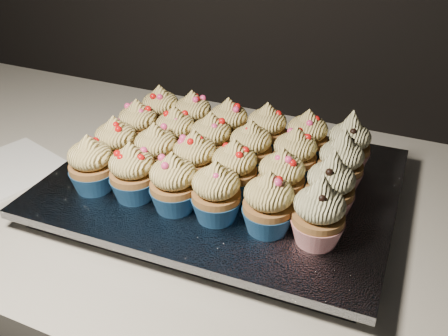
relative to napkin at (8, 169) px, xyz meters
The scene contains 28 objects.
worktop 0.53m from the napkin, ahead, with size 2.44×0.64×0.04m, color silver.
napkin is the anchor object (origin of this frame).
baking_tray 0.36m from the napkin, 12.05° to the left, with size 0.44×0.34×0.02m, color black.
foil_lining 0.36m from the napkin, 12.05° to the left, with size 0.48×0.37×0.01m, color silver.
cupcake_0 0.21m from the napkin, ahead, with size 0.06×0.06×0.08m.
cupcake_1 0.27m from the napkin, ahead, with size 0.06×0.06×0.08m.
cupcake_2 0.33m from the napkin, ahead, with size 0.06×0.06×0.08m.
cupcake_3 0.39m from the napkin, ahead, with size 0.06×0.06×0.08m.
cupcake_4 0.45m from the napkin, ahead, with size 0.06×0.06×0.08m.
cupcake_5 0.51m from the napkin, ahead, with size 0.06×0.06×0.10m.
cupcake_6 0.21m from the napkin, 10.51° to the left, with size 0.06×0.06×0.08m.
cupcake_7 0.27m from the napkin, ahead, with size 0.06×0.06×0.08m.
cupcake_8 0.33m from the napkin, ahead, with size 0.06×0.06×0.08m.
cupcake_9 0.39m from the napkin, ahead, with size 0.06×0.06×0.08m.
cupcake_10 0.45m from the napkin, ahead, with size 0.06×0.06×0.08m.
cupcake_11 0.51m from the napkin, ahead, with size 0.06×0.06×0.10m.
cupcake_12 0.23m from the napkin, 27.84° to the left, with size 0.06×0.06×0.08m.
cupcake_13 0.28m from the napkin, 21.82° to the left, with size 0.06×0.06×0.08m.
cupcake_14 0.34m from the napkin, 18.60° to the left, with size 0.06×0.06×0.08m.
cupcake_15 0.40m from the napkin, 15.59° to the left, with size 0.06×0.06×0.08m.
cupcake_16 0.46m from the napkin, 14.11° to the left, with size 0.06×0.06×0.08m.
cupcake_17 0.52m from the napkin, 12.72° to the left, with size 0.06×0.06×0.10m.
cupcake_18 0.26m from the napkin, 40.41° to the left, with size 0.06×0.06×0.08m.
cupcake_19 0.31m from the napkin, 33.44° to the left, with size 0.06×0.06×0.08m.
cupcake_20 0.36m from the napkin, 27.32° to the left, with size 0.06×0.06×0.08m.
cupcake_21 0.42m from the napkin, 24.38° to the left, with size 0.06×0.06×0.08m.
cupcake_22 0.48m from the napkin, 21.38° to the left, with size 0.06×0.06×0.08m.
cupcake_23 0.54m from the napkin, 18.95° to the left, with size 0.06×0.06×0.10m.
Camera 1 is at (0.08, 1.13, 1.31)m, focal length 40.00 mm.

